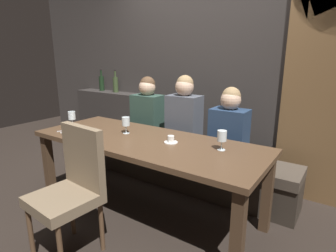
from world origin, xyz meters
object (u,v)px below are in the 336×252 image
(wine_glass_center_back, at_px, (126,122))
(fork_on_table, at_px, (65,130))
(chair_near_side, at_px, (72,184))
(diner_far_end, at_px, (229,126))
(diner_bearded, at_px, (184,115))
(wine_bottle_pale_label, at_px, (116,84))
(diner_redhead, at_px, (148,111))
(espresso_cup, at_px, (171,140))
(dining_table, at_px, (146,148))
(wine_glass_end_left, at_px, (72,116))
(banquette_bench, at_px, (184,166))
(wine_bottle_dark_red, at_px, (102,83))
(dessert_plate, at_px, (75,131))
(wine_glass_center_front, at_px, (222,136))

(wine_glass_center_back, relative_size, fork_on_table, 0.96)
(chair_near_side, relative_size, diner_far_end, 1.33)
(diner_bearded, height_order, wine_bottle_pale_label, diner_bearded)
(diner_redhead, height_order, diner_far_end, diner_redhead)
(diner_far_end, distance_m, espresso_cup, 0.69)
(dining_table, distance_m, wine_bottle_pale_label, 1.81)
(wine_bottle_pale_label, bearing_deg, wine_glass_end_left, -67.65)
(banquette_bench, distance_m, wine_bottle_pale_label, 1.68)
(wine_bottle_dark_red, distance_m, dessert_plate, 1.67)
(wine_glass_center_front, relative_size, espresso_cup, 1.37)
(chair_near_side, xyz_separation_m, diner_redhead, (-0.40, 1.42, 0.27))
(diner_bearded, relative_size, wine_glass_end_left, 5.06)
(banquette_bench, relative_size, wine_glass_center_front, 15.24)
(wine_glass_center_back, distance_m, fork_on_table, 0.65)
(diner_bearded, height_order, wine_glass_center_back, diner_bearded)
(wine_glass_center_back, bearing_deg, chair_near_side, -78.52)
(dining_table, relative_size, wine_bottle_dark_red, 6.75)
(diner_far_end, height_order, wine_bottle_pale_label, wine_bottle_pale_label)
(diner_redhead, bearing_deg, fork_on_table, -109.99)
(chair_near_side, bearing_deg, diner_redhead, 105.85)
(banquette_bench, height_order, wine_glass_center_back, wine_glass_center_back)
(wine_bottle_dark_red, bearing_deg, diner_bearded, -12.74)
(wine_glass_end_left, relative_size, espresso_cup, 1.37)
(wine_glass_center_front, bearing_deg, chair_near_side, -134.16)
(wine_glass_center_back, distance_m, dessert_plate, 0.53)
(diner_far_end, distance_m, wine_bottle_pale_label, 1.99)
(wine_bottle_pale_label, xyz_separation_m, dessert_plate, (0.69, -1.28, -0.32))
(chair_near_side, relative_size, wine_bottle_dark_red, 3.01)
(wine_glass_end_left, bearing_deg, dessert_plate, -33.14)
(dining_table, height_order, dessert_plate, dessert_plate)
(banquette_bench, bearing_deg, diner_redhead, -179.44)
(banquette_bench, relative_size, espresso_cup, 20.83)
(dessert_plate, bearing_deg, wine_bottle_pale_label, 118.31)
(diner_bearded, relative_size, dessert_plate, 4.36)
(wine_bottle_pale_label, distance_m, dessert_plate, 1.49)
(wine_bottle_dark_red, height_order, fork_on_table, wine_bottle_dark_red)
(dessert_plate, bearing_deg, wine_glass_center_front, 13.70)
(diner_bearded, height_order, wine_glass_center_front, diner_bearded)
(wine_bottle_dark_red, xyz_separation_m, dessert_plate, (1.00, -1.30, -0.32))
(wine_glass_center_back, bearing_deg, dining_table, -9.23)
(dining_table, distance_m, diner_bearded, 0.71)
(wine_bottle_dark_red, distance_m, espresso_cup, 2.24)
(banquette_bench, xyz_separation_m, dessert_plate, (-0.72, -0.93, 0.53))
(diner_redhead, bearing_deg, dessert_plate, -101.81)
(fork_on_table, bearing_deg, diner_redhead, 89.47)
(dining_table, relative_size, wine_glass_center_front, 13.41)
(banquette_bench, height_order, wine_glass_center_front, wine_glass_center_front)
(chair_near_side, height_order, wine_glass_center_front, chair_near_side)
(wine_bottle_pale_label, xyz_separation_m, wine_glass_center_front, (2.10, -0.94, -0.21))
(diner_bearded, bearing_deg, banquette_bench, 76.40)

